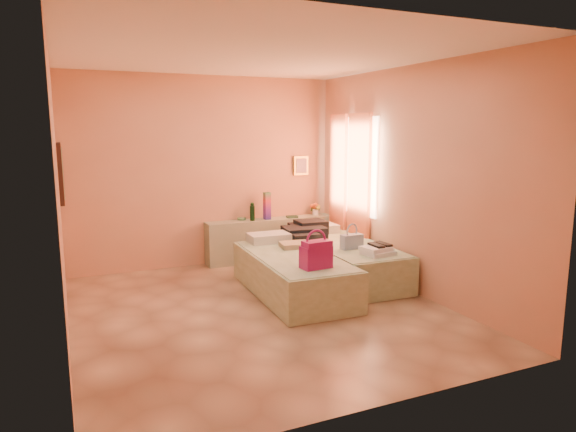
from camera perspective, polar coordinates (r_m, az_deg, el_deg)
name	(u,v)px	position (r m, az deg, el deg)	size (l,w,h in m)	color
ground	(261,311)	(5.91, -3.04, -10.48)	(4.50, 4.50, 0.00)	tan
room_walls	(259,150)	(6.15, -3.29, 7.36)	(4.02, 4.51, 2.81)	tan
headboard_ledge	(271,239)	(8.04, -1.94, -2.58)	(2.05, 0.30, 0.65)	gray
bed_left	(293,274)	(6.40, 0.57, -6.52)	(0.90, 2.00, 0.50)	beige
bed_right	(345,261)	(7.06, 6.37, -5.02)	(0.90, 2.00, 0.50)	beige
water_bottle	(252,212)	(7.81, -3.99, 0.43)	(0.07, 0.07, 0.26)	black
rainbow_box	(267,206)	(7.89, -2.35, 1.13)	(0.09, 0.09, 0.42)	#A11361
small_dish	(242,219)	(7.90, -5.18, -0.32)	(0.13, 0.13, 0.03)	#48845A
green_book	(292,217)	(8.07, 0.45, -0.09)	(0.17, 0.13, 0.03)	#284A31
flower_vase	(316,208)	(8.31, 3.08, 0.90)	(0.18, 0.18, 0.23)	white
magenta_handbag	(316,254)	(5.73, 3.13, -4.26)	(0.33, 0.19, 0.31)	#A11361
khaki_garment	(295,245)	(6.73, 0.77, -3.22)	(0.38, 0.30, 0.06)	tan
clothes_pile	(307,230)	(7.37, 2.18, -1.59)	(0.63, 0.63, 0.19)	black
blue_handbag	(352,241)	(6.69, 7.10, -2.83)	(0.29, 0.12, 0.19)	#3E5F96
towel_stack	(378,251)	(6.43, 9.98, -3.81)	(0.35, 0.30, 0.10)	white
sandal_pair	(380,245)	(6.47, 10.21, -3.16)	(0.19, 0.26, 0.03)	black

